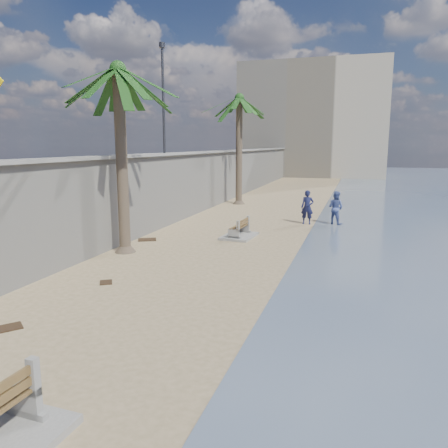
# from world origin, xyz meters

# --- Properties ---
(ground_plane) EXTENTS (140.00, 140.00, 0.00)m
(ground_plane) POSITION_xyz_m (0.00, 0.00, 0.00)
(ground_plane) COLOR tan
(seawall) EXTENTS (0.45, 70.00, 3.50)m
(seawall) POSITION_xyz_m (-5.20, 20.00, 1.75)
(seawall) COLOR gray
(seawall) RESTS_ON ground_plane
(wall_cap) EXTENTS (0.80, 70.00, 0.12)m
(wall_cap) POSITION_xyz_m (-5.20, 20.00, 3.55)
(wall_cap) COLOR gray
(wall_cap) RESTS_ON seawall
(end_building) EXTENTS (18.00, 12.00, 14.00)m
(end_building) POSITION_xyz_m (-2.00, 52.00, 7.00)
(end_building) COLOR #B7AA93
(end_building) RESTS_ON ground_plane
(bench_far) EXTENTS (1.40, 1.96, 0.79)m
(bench_far) POSITION_xyz_m (-0.85, 10.37, 0.34)
(bench_far) COLOR gray
(bench_far) RESTS_ON ground_plane
(palm_mid) EXTENTS (5.00, 5.00, 7.55)m
(palm_mid) POSITION_xyz_m (-4.27, 6.50, 6.56)
(palm_mid) COLOR brown
(palm_mid) RESTS_ON ground_plane
(palm_back) EXTENTS (5.00, 5.00, 7.95)m
(palm_back) POSITION_xyz_m (-3.76, 20.93, 6.95)
(palm_back) COLOR brown
(palm_back) RESTS_ON ground_plane
(streetlight) EXTENTS (0.28, 0.28, 5.12)m
(streetlight) POSITION_xyz_m (-5.10, 12.00, 6.64)
(streetlight) COLOR #2D2D33
(streetlight) RESTS_ON wall_cap
(person_a) EXTENTS (0.72, 0.49, 1.99)m
(person_a) POSITION_xyz_m (1.61, 14.55, 0.99)
(person_a) COLOR #16193D
(person_a) RESTS_ON ground_plane
(person_b) EXTENTS (1.13, 1.04, 1.88)m
(person_b) POSITION_xyz_m (3.00, 14.95, 0.94)
(person_b) COLOR #4A5999
(person_b) RESTS_ON ground_plane
(debris_b) EXTENTS (0.68, 0.69, 0.03)m
(debris_b) POSITION_xyz_m (-3.20, -0.48, 0.01)
(debris_b) COLOR #382616
(debris_b) RESTS_ON ground_plane
(debris_c) EXTENTS (0.95, 0.88, 0.03)m
(debris_c) POSITION_xyz_m (-4.47, 8.67, 0.01)
(debris_c) COLOR #382616
(debris_c) RESTS_ON ground_plane
(debris_d) EXTENTS (0.53, 0.55, 0.03)m
(debris_d) POSITION_xyz_m (-2.91, 3.00, 0.01)
(debris_d) COLOR #382616
(debris_d) RESTS_ON ground_plane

